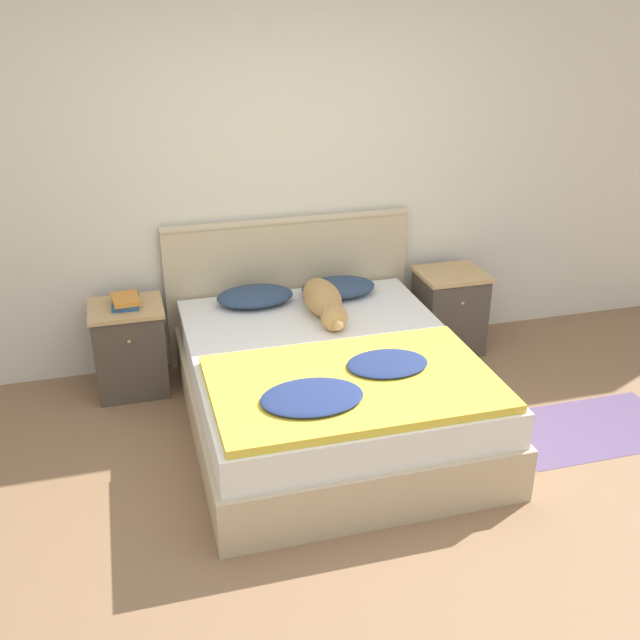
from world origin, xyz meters
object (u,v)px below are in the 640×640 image
Objects in this scene: nightstand_left at (130,348)px; dog at (324,301)px; book_stack at (126,301)px; pillow_right at (338,287)px; bed at (329,388)px; nightstand_right at (449,311)px; pillow_left at (255,296)px.

dog reaches higher than nightstand_left.
dog is at bearing -13.73° from book_stack.
pillow_right is (1.41, 0.01, 0.27)m from nightstand_left.
bed is 1.41m from book_stack.
nightstand_left is 2.24m from nightstand_right.
book_stack is (0.01, 0.01, 0.33)m from nightstand_left.
pillow_right reaches higher than bed.
nightstand_right is 2.48× the size of book_stack.
pillow_left and pillow_right have the same top height.
nightstand_left is 1.18× the size of pillow_left.
pillow_right is at bearing 179.49° from nightstand_right.
book_stack is (-1.40, -0.00, 0.06)m from pillow_right.
book_stack reaches higher than nightstand_left.
pillow_left is at bearing 179.70° from nightstand_right.
dog is (-0.18, -0.30, 0.04)m from pillow_right.
book_stack is at bearing 166.27° from dog.
bed is at bearing -69.57° from pillow_left.
nightstand_right is 1.43m from pillow_left.
dog is at bearing -164.00° from nightstand_right.
pillow_left is 0.58m from pillow_right.
nightstand_left reaches higher than bed.
nightstand_right is at bearing 0.00° from nightstand_left.
pillow_left is (0.83, 0.01, 0.27)m from nightstand_left.
bed is 2.85× the size of dog.
dog is at bearing -13.38° from nightstand_left.
pillow_right is (-0.83, 0.01, 0.27)m from nightstand_right.
nightstand_left is 1.00× the size of nightstand_right.
nightstand_right is at bearing -0.51° from pillow_right.
nightstand_left is 1.18× the size of pillow_right.
dog reaches higher than nightstand_right.
bed is 0.60m from dog.
nightstand_left is at bearing 145.71° from bed.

